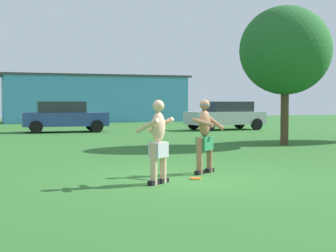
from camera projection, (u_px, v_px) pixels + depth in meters
ground_plane at (189, 178)px, 10.66m from camera, size 80.00×80.00×0.00m
player_near at (158, 140)px, 9.88m from camera, size 0.78×0.73×1.62m
player_in_green at (205, 133)px, 11.32m from camera, size 0.76×0.78×1.65m
frisbee at (196, 178)px, 10.54m from camera, size 0.25×0.25×0.03m
car_blue_near_post at (64, 116)px, 26.49m from camera, size 4.39×2.22×1.58m
car_silver_mid_lot at (226, 115)px, 28.60m from camera, size 4.40×2.24×1.58m
outbuilding_behind_lot at (96, 98)px, 40.03m from camera, size 14.35×4.61×3.61m
tree_left_field at (285, 51)px, 18.59m from camera, size 3.32×3.32×5.05m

